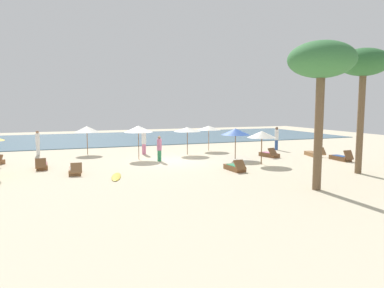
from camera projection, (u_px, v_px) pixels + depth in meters
The scene contains 21 objects.
ground_plane at pixel (173, 161), 23.04m from camera, with size 60.00×60.00×0.00m, color beige.
ocean_water at pixel (127, 138), 38.86m from camera, with size 48.00×16.00×0.06m, color #476B7F.
umbrella_0 at pixel (187, 129), 26.00m from camera, with size 1.98×1.98×2.02m.
umbrella_2 at pixel (236, 132), 23.79m from camera, with size 1.96×1.96×2.08m.
umbrella_3 at pixel (209, 128), 28.23m from camera, with size 1.90×1.90×1.99m.
umbrella_4 at pixel (87, 129), 26.12m from camera, with size 1.84×1.84×2.09m.
umbrella_5 at pixel (138, 129), 23.67m from camera, with size 1.92×1.92×2.27m.
umbrella_6 at pixel (262, 134), 21.68m from camera, with size 1.79×1.79×2.06m.
lounger_0 at pixel (313, 154), 25.37m from camera, with size 0.96×1.79×0.67m.
lounger_1 at pixel (270, 154), 24.93m from camera, with size 0.95×1.77×0.70m.
lounger_3 at pixel (75, 171), 18.83m from camera, with size 0.69×1.74×0.67m.
lounger_4 at pixel (235, 168), 19.75m from camera, with size 0.69×1.73×0.68m.
lounger_5 at pixel (341, 158), 23.37m from camera, with size 0.65×1.65×0.74m.
lounger_6 at pixel (42, 166), 20.33m from camera, with size 0.66×1.72×0.68m.
person_0 at pixel (144, 142), 26.20m from camera, with size 0.47×0.47×1.78m.
person_1 at pixel (159, 148), 22.95m from camera, with size 0.42×0.42×1.66m.
person_2 at pixel (277, 138), 28.74m from camera, with size 0.32×0.32×1.88m.
person_3 at pixel (38, 143), 25.67m from camera, with size 0.40×0.40×1.81m.
palm_1 at pixel (321, 63), 14.76m from camera, with size 2.79×2.79×6.31m.
palm_2 at pixel (363, 66), 18.39m from camera, with size 2.59×2.59×6.57m.
surfboard at pixel (116, 177), 17.93m from camera, with size 0.87×2.17×0.07m.
Camera 1 is at (-6.88, -21.75, 3.66)m, focal length 33.14 mm.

